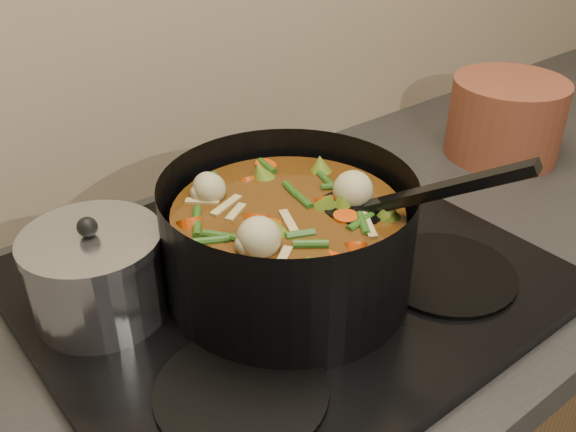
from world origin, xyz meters
TOP-DOWN VIEW (x-y plane):
  - stovetop at (0.00, 1.93)m, footprint 0.62×0.54m
  - stockpot at (-0.01, 1.91)m, footprint 0.34×0.40m
  - saucepan at (-0.22, 2.01)m, footprint 0.16×0.16m
  - terracotta_crock at (0.55, 1.99)m, footprint 0.25×0.25m

SIDE VIEW (x-z plane):
  - stovetop at x=0.00m, z-range 0.91..0.93m
  - terracotta_crock at x=0.55m, z-range 0.91..1.05m
  - saucepan at x=-0.22m, z-range 0.92..1.05m
  - stockpot at x=-0.01m, z-range 0.89..1.11m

